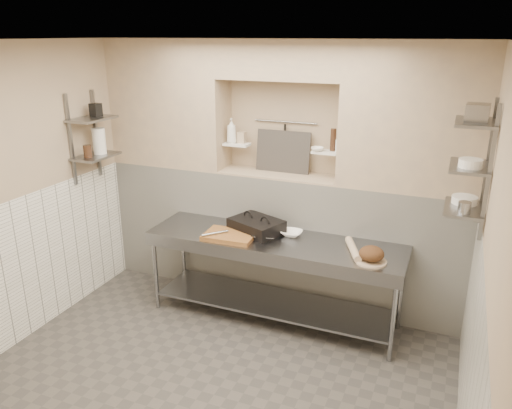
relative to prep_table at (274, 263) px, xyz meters
The scene contains 48 objects.
floor 1.38m from the prep_table, 97.29° to the right, with size 4.00×3.90×0.10m, color #484440.
ceiling 2.51m from the prep_table, 97.29° to the right, with size 4.00×3.90×0.10m, color silver.
wall_left 2.61m from the prep_table, 151.74° to the right, with size 0.10×3.90×2.80m, color tan.
wall_right 2.36m from the prep_table, 31.93° to the right, with size 0.10×3.90×2.80m, color tan.
wall_back 1.12m from the prep_table, 100.49° to the left, with size 4.00×0.10×2.80m, color tan.
backwall_lower 0.59m from the prep_table, 104.94° to the left, with size 4.00×0.40×1.40m, color white.
alcove_sill 0.97m from the prep_table, 104.94° to the left, with size 1.30×0.40×0.02m, color tan.
backwall_pillar_left 2.15m from the prep_table, 159.00° to the left, with size 1.35×0.40×1.40m, color tan.
backwall_pillar_right 1.96m from the prep_table, 25.78° to the left, with size 1.35×0.40×1.40m, color tan.
backwall_header 2.04m from the prep_table, 104.94° to the left, with size 1.30×0.40×0.40m, color tan.
wainscot_left 2.45m from the prep_table, 151.08° to the right, with size 0.02×3.90×1.40m, color white.
wainscot_right 2.19m from the prep_table, 32.76° to the right, with size 0.02×3.90×1.40m, color white.
alcove_shelf_left 1.37m from the prep_table, 138.97° to the left, with size 0.28×0.16×0.03m, color white.
alcove_shelf_right 1.25m from the prep_table, 58.40° to the left, with size 0.28×0.16×0.03m, color white.
utensil_rail 1.51m from the prep_table, 101.60° to the left, with size 0.02×0.02×0.70m, color gray.
hanging_steel 1.35m from the prep_table, 101.92° to the left, with size 0.02×0.02×0.30m, color black.
splash_panel 1.21m from the prep_table, 102.78° to the left, with size 0.60×0.02×0.45m, color #383330.
shelf_rail_left_a 2.42m from the prep_table, behind, with size 0.03×0.03×0.95m, color slate.
shelf_rail_left_b 2.44m from the prep_table, behind, with size 0.03×0.03×0.95m, color slate.
wall_shelf_left_lower 2.21m from the prep_table, behind, with size 0.30×0.50×0.03m, color slate.
wall_shelf_left_upper 2.41m from the prep_table, behind, with size 0.30×0.50×0.03m, color slate.
shelf_rail_right_a 2.19m from the prep_table, ahead, with size 0.03×0.03×1.05m, color slate.
shelf_rail_right_b 2.21m from the prep_table, 10.35° to the right, with size 0.03×0.03×1.05m, color slate.
wall_shelf_right_lower 1.90m from the prep_table, ahead, with size 0.30×0.50×0.03m, color slate.
wall_shelf_right_mid 2.08m from the prep_table, ahead, with size 0.30×0.50×0.03m, color slate.
wall_shelf_right_upper 2.30m from the prep_table, ahead, with size 0.30×0.50×0.03m, color slate.
prep_table is the anchor object (origin of this frame).
panini_press 0.42m from the prep_table, 153.85° to the left, with size 0.61×0.53×0.14m.
cutting_board 0.53m from the prep_table, 163.59° to the right, with size 0.50×0.35×0.05m, color brown.
knife_blade 0.33m from the prep_table, 132.10° to the right, with size 0.23×0.03×0.01m, color gray.
tongs 0.67m from the prep_table, 160.02° to the right, with size 0.03×0.03×0.28m, color gray.
mixing_bowl 0.35m from the prep_table, 50.84° to the left, with size 0.21×0.21×0.05m, color white.
rolling_pin 0.85m from the prep_table, ahead, with size 0.07×0.07×0.47m, color #C8B28E.
bread_board 1.04m from the prep_table, ahead, with size 0.28×0.28×0.02m, color #C8B28E.
bread_loaf 1.06m from the prep_table, ahead, with size 0.22×0.22×0.13m, color #4C2D19.
bottle_soap 1.50m from the prep_table, 142.36° to the left, with size 0.10×0.11×0.27m, color white.
jar_alcove 1.42m from the prep_table, 135.18° to the left, with size 0.08×0.08×0.12m, color tan.
bowl_alcove 1.24m from the prep_table, 63.09° to the left, with size 0.13×0.13×0.04m, color white.
condiment_a 1.38m from the prep_table, 55.80° to the left, with size 0.05×0.05×0.20m, color #321E12.
condiment_b 1.39m from the prep_table, 55.35° to the left, with size 0.06×0.06×0.23m, color #321E12.
condiment_c 1.35m from the prep_table, 50.43° to the left, with size 0.07×0.07×0.12m, color white.
jug_left 2.28m from the prep_table, behind, with size 0.14×0.14×0.28m, color white.
jar_left 2.26m from the prep_table, behind, with size 0.09×0.09×0.13m, color #321E12.
box_left_upper 2.46m from the prep_table, behind, with size 0.10×0.10×0.14m, color black.
bowl_right 1.91m from the prep_table, ahead, with size 0.21×0.21×0.06m, color white.
canister_right 1.95m from the prep_table, 10.34° to the right, with size 0.10×0.10×0.10m, color gray.
bowl_right_mid 2.11m from the prep_table, ahead, with size 0.18×0.18×0.07m, color white.
basket_right 2.36m from the prep_table, ahead, with size 0.17×0.21×0.13m, color gray.
Camera 1 is at (1.73, -3.12, 2.85)m, focal length 35.00 mm.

